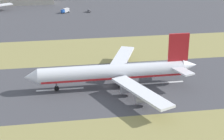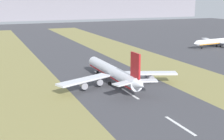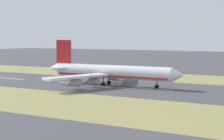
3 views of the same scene
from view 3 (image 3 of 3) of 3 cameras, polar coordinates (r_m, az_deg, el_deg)
The scene contains 7 objects.
ground_plane at distance 165.31m, azimuth 0.37°, elevation -2.46°, with size 800.00×800.00×0.00m, color #424247.
grass_median_west at distance 205.75m, azimuth 6.32°, elevation -0.99°, with size 40.00×600.00×0.01m, color olive.
grass_median_east at distance 127.95m, azimuth -9.27°, elevation -4.77°, with size 40.00×600.00×0.01m, color olive.
centreline_dash_near at distance 201.73m, azimuth -15.23°, elevation -1.26°, with size 1.20×18.00×0.01m, color silver.
centreline_dash_mid at distance 176.49m, azimuth -5.82°, elevation -2.00°, with size 1.20×18.00×0.01m, color silver.
centreline_dash_far at distance 157.50m, azimuth 6.28°, elevation -2.87°, with size 1.20×18.00×0.01m, color silver.
airplane_main_jet at distance 166.91m, azimuth -0.58°, elevation -0.31°, with size 64.13×67.05×20.20m.
Camera 3 is at (144.24, 77.72, 21.93)m, focal length 60.00 mm.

